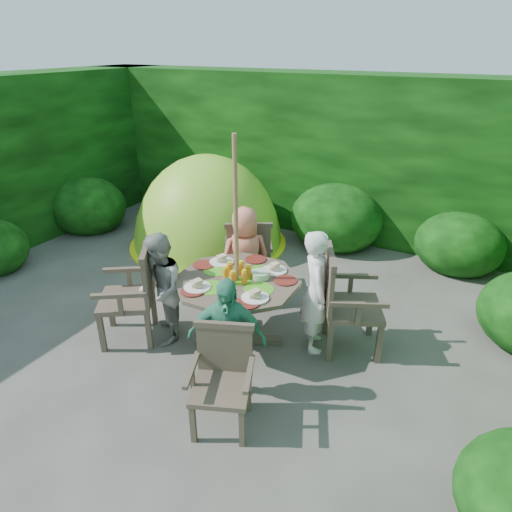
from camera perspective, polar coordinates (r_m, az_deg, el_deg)
The scene contains 13 objects.
ground at distance 5.04m, azimuth -10.05°, elevation -10.63°, with size 60.00×60.00×0.00m, color #484640.
hedge_enclosure at distance 5.46m, azimuth -2.46°, elevation 7.38°, with size 9.00×9.00×2.50m.
patio_table at distance 4.65m, azimuth -2.29°, elevation -4.21°, with size 1.72×1.72×0.91m.
parasol_pole at distance 4.44m, azimuth -2.45°, elevation 0.98°, with size 0.04×0.04×2.20m, color brown.
garden_chair_right at distance 4.70m, azimuth 11.02°, elevation -5.51°, with size 0.77×0.80×1.05m.
garden_chair_left at distance 4.95m, azimuth -14.99°, elevation -4.43°, with size 0.79×0.81×1.02m.
garden_chair_back at distance 5.67m, azimuth -0.94°, elevation 0.09°, with size 0.75×0.73×0.96m.
garden_chair_front at distance 3.85m, azimuth -4.22°, elevation -14.77°, with size 0.64×0.60×0.84m.
child_right at distance 4.62m, azimuth 7.57°, elevation -4.42°, with size 0.48×0.31×1.30m, color white.
child_left at distance 4.82m, azimuth -11.85°, elevation -4.11°, with size 0.59×0.46×1.21m, color #9C9B97.
child_back at distance 5.36m, azimuth -1.36°, elevation -0.21°, with size 0.60×0.39×1.24m, color #E87C60.
child_front at distance 4.00m, azimuth -3.68°, elevation -10.39°, with size 0.70×0.29×1.19m, color #439D7B.
dome_tent at distance 7.32m, azimuth -5.97°, elevation 1.59°, with size 2.75×2.75×2.81m.
Camera 1 is at (2.67, -3.12, 2.93)m, focal length 32.00 mm.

